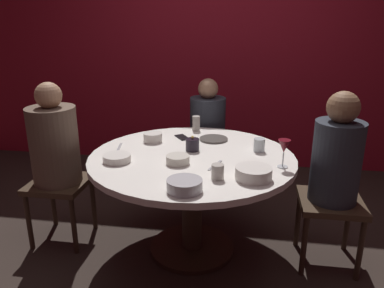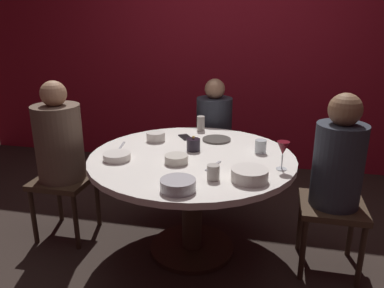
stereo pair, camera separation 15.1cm
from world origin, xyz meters
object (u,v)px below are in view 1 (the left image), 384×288
object	(u,v)px
bowl_serving_large	(185,185)
cup_by_left_diner	(218,172)
cup_near_candle	(259,145)
seated_diner_right	(336,163)
dining_table	(192,175)
cup_by_right_diner	(196,123)
bowl_small_white	(153,137)
bowl_rice_portion	(253,173)
seated_diner_back	(208,125)
wine_glass	(284,147)
dinner_plate	(214,139)
seated_diner_left	(55,147)
bowl_salad_center	(117,158)
candle_holder	(192,145)
cell_phone	(182,137)
bowl_sauce_side	(178,159)

from	to	relation	value
bowl_serving_large	cup_by_left_diner	world-z (taller)	cup_by_left_diner
cup_near_candle	seated_diner_right	bearing A→B (deg)	-17.75
dining_table	cup_by_left_diner	size ratio (longest dim) A/B	15.63
cup_by_right_diner	bowl_small_white	bearing A→B (deg)	-129.44
bowl_rice_portion	seated_diner_back	bearing A→B (deg)	108.06
wine_glass	cup_near_candle	bearing A→B (deg)	116.83
dinner_plate	cup_near_candle	size ratio (longest dim) A/B	2.35
dining_table	cup_by_right_diner	bearing A→B (deg)	95.60
seated_diner_left	cup_near_candle	distance (m)	1.43
bowl_salad_center	cup_by_left_diner	size ratio (longest dim) A/B	2.01
wine_glass	cup_near_candle	size ratio (longest dim) A/B	1.96
candle_holder	cup_near_candle	size ratio (longest dim) A/B	1.17
bowl_small_white	cup_by_left_diner	xyz separation A→B (m)	(0.54, -0.61, 0.01)
bowl_serving_large	seated_diner_left	bearing A→B (deg)	152.16
seated_diner_right	cell_phone	distance (m)	1.12
bowl_sauce_side	bowl_rice_portion	world-z (taller)	bowl_rice_portion
seated_diner_right	bowl_serving_large	xyz separation A→B (m)	(-0.87, -0.54, 0.03)
dining_table	candle_holder	bearing A→B (deg)	97.00
dinner_plate	cup_by_left_diner	bearing A→B (deg)	-82.53
bowl_small_white	cup_near_candle	size ratio (longest dim) A/B	1.53
seated_diner_left	seated_diner_right	bearing A→B (deg)	0.00
candle_holder	bowl_rice_portion	world-z (taller)	candle_holder
cup_by_left_diner	bowl_small_white	bearing A→B (deg)	131.21
cell_phone	cup_by_right_diner	bearing A→B (deg)	35.43
seated_diner_right	cell_phone	world-z (taller)	seated_diner_right
dining_table	dinner_plate	size ratio (longest dim) A/B	6.47
seated_diner_back	wine_glass	xyz separation A→B (m)	(0.58, -1.03, 0.17)
seated_diner_back	bowl_small_white	size ratio (longest dim) A/B	8.00
dining_table	seated_diner_right	world-z (taller)	seated_diner_right
seated_diner_right	candle_holder	world-z (taller)	seated_diner_right
bowl_salad_center	cell_phone	bearing A→B (deg)	60.13
bowl_salad_center	bowl_rice_portion	distance (m)	0.87
bowl_sauce_side	seated_diner_back	bearing A→B (deg)	86.49
candle_holder	bowl_small_white	distance (m)	0.36
bowl_small_white	cup_by_right_diner	distance (m)	0.43
seated_diner_back	bowl_small_white	distance (m)	0.74
seated_diner_right	bowl_sauce_side	world-z (taller)	seated_diner_right
seated_diner_right	bowl_sauce_side	bearing A→B (deg)	9.13
seated_diner_back	dinner_plate	xyz separation A→B (m)	(0.11, -0.55, 0.05)
dining_table	bowl_salad_center	size ratio (longest dim) A/B	7.77
seated_diner_left	cup_by_left_diner	world-z (taller)	seated_diner_left
bowl_small_white	cup_by_left_diner	world-z (taller)	cup_by_left_diner
bowl_serving_large	bowl_salad_center	xyz separation A→B (m)	(-0.50, 0.36, -0.01)
wine_glass	seated_diner_right	bearing A→B (deg)	19.68
dinner_plate	cup_near_candle	bearing A→B (deg)	-31.82
bowl_serving_large	seated_diner_back	bearing A→B (deg)	91.76
cup_near_candle	bowl_sauce_side	bearing A→B (deg)	-148.44
dining_table	cup_by_right_diner	xyz separation A→B (m)	(-0.06, 0.59, 0.20)
seated_diner_left	bowl_salad_center	distance (m)	0.56
seated_diner_back	cell_phone	bearing A→B (deg)	-14.06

